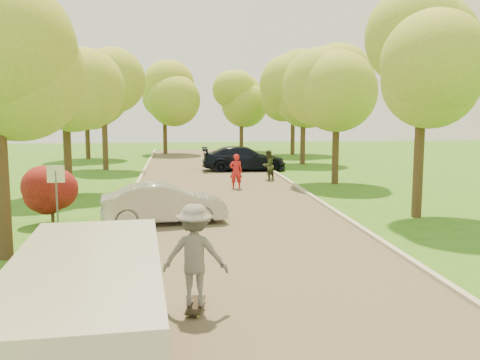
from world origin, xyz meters
name	(u,v)px	position (x,y,z in m)	size (l,w,h in m)	color
ground	(253,261)	(0.00, 0.00, 0.00)	(100.00, 100.00, 0.00)	#2E6417
road	(226,206)	(0.00, 8.00, 0.01)	(8.00, 60.00, 0.01)	#4C4438
curb_left	(125,207)	(-4.05, 8.00, 0.06)	(0.18, 60.00, 0.12)	#B2AD9E
curb_right	(322,203)	(4.05, 8.00, 0.06)	(0.18, 60.00, 0.12)	#B2AD9E
street_sign	(56,184)	(-5.80, 4.00, 1.56)	(0.55, 0.06, 2.17)	#59595E
red_shrub	(52,192)	(-6.30, 5.50, 1.10)	(1.70, 1.70, 1.95)	#382619
tree_l_mida	(3,61)	(-6.30, 1.00, 5.17)	(4.71, 4.60, 7.39)	#382619
tree_l_midb	(69,95)	(-6.81, 12.00, 4.59)	(4.30, 4.20, 6.62)	#382619
tree_l_far	(107,85)	(-6.39, 22.00, 5.47)	(4.92, 4.80, 7.79)	#382619
tree_r_mida	(429,64)	(7.02, 5.00, 5.54)	(5.13, 5.00, 7.95)	#382619
tree_r_midb	(341,91)	(6.60, 14.00, 4.88)	(4.51, 4.40, 7.01)	#382619
tree_r_far	(307,82)	(7.23, 24.00, 5.83)	(5.33, 5.20, 8.34)	#382619
tree_bg_a	(89,91)	(-8.78, 30.00, 5.31)	(5.12, 5.00, 7.72)	#382619
tree_bg_b	(296,90)	(8.22, 32.00, 5.54)	(5.12, 5.00, 7.95)	#382619
tree_bg_c	(167,96)	(-2.79, 34.00, 5.02)	(4.92, 4.80, 7.33)	#382619
tree_bg_d	(244,94)	(4.22, 36.00, 5.31)	(5.12, 5.00, 7.72)	#382619
minivan	(88,322)	(-3.20, -6.17, 1.02)	(2.38, 5.32, 1.94)	silver
silver_sedan	(164,204)	(-2.42, 4.95, 0.71)	(1.49, 4.28, 1.41)	#A1A1A6
dark_sedan	(244,159)	(2.30, 20.48, 0.78)	(2.19, 5.38, 1.56)	black
longboard	(196,305)	(-1.61, -3.29, 0.11)	(0.46, 1.07, 0.12)	black
skateboarder	(195,255)	(-1.61, -3.29, 1.14)	(1.30, 0.75, 2.01)	slate
person_striped	(236,171)	(0.95, 12.76, 0.87)	(0.64, 0.42, 1.74)	#B41B1E
person_olive	(268,165)	(3.04, 15.60, 0.85)	(0.82, 0.64, 1.69)	#313821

